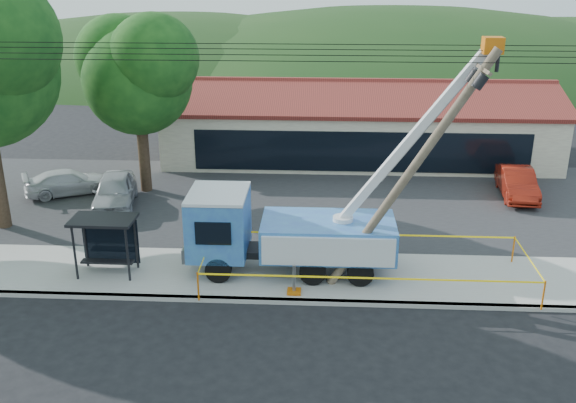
# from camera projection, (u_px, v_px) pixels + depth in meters

# --- Properties ---
(ground) EXTENTS (120.00, 120.00, 0.00)m
(ground) POSITION_uv_depth(u_px,v_px,m) (259.00, 336.00, 20.23)
(ground) COLOR black
(ground) RESTS_ON ground
(curb) EXTENTS (60.00, 0.25, 0.15)m
(curb) POSITION_uv_depth(u_px,v_px,m) (265.00, 301.00, 22.17)
(curb) COLOR #A3A198
(curb) RESTS_ON ground
(sidewalk) EXTENTS (60.00, 4.00, 0.15)m
(sidewalk) POSITION_uv_depth(u_px,v_px,m) (269.00, 275.00, 23.94)
(sidewalk) COLOR #A3A198
(sidewalk) RESTS_ON ground
(parking_lot) EXTENTS (60.00, 12.00, 0.10)m
(parking_lot) POSITION_uv_depth(u_px,v_px,m) (282.00, 200.00, 31.42)
(parking_lot) COLOR #28282B
(parking_lot) RESTS_ON ground
(strip_mall) EXTENTS (22.50, 8.53, 4.67)m
(strip_mall) POSITION_uv_depth(u_px,v_px,m) (358.00, 125.00, 38.02)
(strip_mall) COLOR #B8A992
(strip_mall) RESTS_ON ground
(tree_lot) EXTENTS (6.30, 5.60, 8.94)m
(tree_lot) POSITION_uv_depth(u_px,v_px,m) (137.00, 69.00, 30.52)
(tree_lot) COLOR #332316
(tree_lot) RESTS_ON ground
(hill_west) EXTENTS (78.40, 56.00, 28.00)m
(hill_west) POSITION_uv_depth(u_px,v_px,m) (174.00, 64.00, 72.34)
(hill_west) COLOR #183915
(hill_west) RESTS_ON ground
(hill_center) EXTENTS (89.60, 64.00, 32.00)m
(hill_center) POSITION_uv_depth(u_px,v_px,m) (396.00, 66.00, 71.07)
(hill_center) COLOR #183915
(hill_center) RESTS_ON ground
(utility_truck) EXTENTS (10.74, 4.10, 8.63)m
(utility_truck) POSITION_uv_depth(u_px,v_px,m) (285.00, 230.00, 23.67)
(utility_truck) COLOR black
(utility_truck) RESTS_ON ground
(leaning_pole) EXTENTS (5.32, 1.72, 8.53)m
(leaning_pole) POSITION_uv_depth(u_px,v_px,m) (417.00, 162.00, 21.45)
(leaning_pole) COLOR brown
(leaning_pole) RESTS_ON ground
(bus_shelter) EXTENTS (2.31, 1.44, 2.22)m
(bus_shelter) POSITION_uv_depth(u_px,v_px,m) (106.00, 232.00, 23.53)
(bus_shelter) COLOR black
(bus_shelter) RESTS_ON ground
(caution_tape) EXTENTS (11.62, 3.69, 1.07)m
(caution_tape) POSITION_uv_depth(u_px,v_px,m) (366.00, 260.00, 23.15)
(caution_tape) COLOR #CF610B
(caution_tape) RESTS_ON ground
(car_silver) EXTENTS (2.70, 4.85, 1.56)m
(car_silver) POSITION_uv_depth(u_px,v_px,m) (116.00, 209.00, 30.54)
(car_silver) COLOR #A0A3A7
(car_silver) RESTS_ON ground
(car_red) EXTENTS (1.83, 4.38, 1.41)m
(car_red) POSITION_uv_depth(u_px,v_px,m) (515.00, 198.00, 31.85)
(car_red) COLOR maroon
(car_red) RESTS_ON ground
(car_white) EXTENTS (4.50, 3.48, 1.22)m
(car_white) POSITION_uv_depth(u_px,v_px,m) (70.00, 195.00, 32.24)
(car_white) COLOR silver
(car_white) RESTS_ON ground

